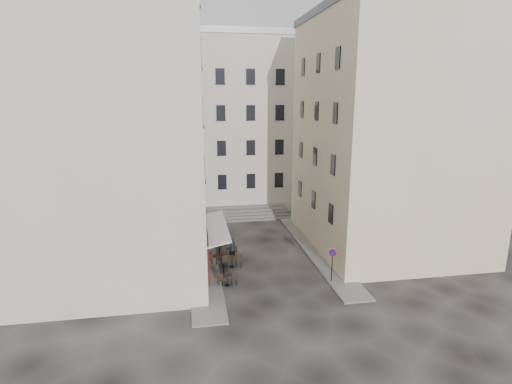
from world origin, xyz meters
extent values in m
plane|color=black|center=(0.00, 0.00, 0.00)|extent=(90.00, 90.00, 0.00)
cube|color=slate|center=(-4.50, 4.00, 0.06)|extent=(2.00, 22.00, 0.12)
cube|color=slate|center=(4.50, 3.00, 0.06)|extent=(2.00, 18.00, 0.12)
cube|color=beige|center=(-10.50, 3.00, 10.00)|extent=(12.00, 16.00, 20.00)
cube|color=beige|center=(10.50, 3.50, 9.00)|extent=(12.00, 14.00, 18.00)
cube|color=#50555C|center=(10.50, 3.50, 18.30)|extent=(12.20, 14.20, 0.60)
cube|color=beige|center=(-1.00, 19.00, 9.00)|extent=(18.00, 10.00, 18.00)
cube|color=#50555C|center=(-1.00, 19.00, 18.30)|extent=(18.20, 10.20, 0.60)
cube|color=#460F0A|center=(-4.42, 1.00, 1.75)|extent=(0.25, 7.00, 3.50)
cube|color=black|center=(-4.38, 1.00, 1.40)|extent=(0.06, 3.85, 2.00)
cube|color=white|center=(-3.60, 1.00, 2.95)|extent=(1.58, 7.30, 0.41)
cube|color=#5A5755|center=(0.00, 11.90, 0.10)|extent=(9.00, 1.80, 0.20)
cube|color=#5A5755|center=(0.00, 12.35, 0.30)|extent=(9.00, 1.80, 0.20)
cube|color=#5A5755|center=(0.00, 12.80, 0.50)|extent=(9.00, 1.80, 0.20)
cube|color=#5A5755|center=(0.00, 13.25, 0.70)|extent=(9.00, 1.80, 0.20)
cylinder|color=black|center=(-3.25, -1.00, 0.45)|extent=(0.10, 0.10, 0.90)
sphere|color=black|center=(-3.25, -1.00, 0.92)|extent=(0.12, 0.12, 0.12)
cylinder|color=black|center=(-3.25, 2.50, 0.45)|extent=(0.10, 0.10, 0.90)
sphere|color=black|center=(-3.25, 2.50, 0.92)|extent=(0.12, 0.12, 0.12)
cylinder|color=black|center=(-3.25, 6.00, 0.45)|extent=(0.10, 0.10, 0.90)
sphere|color=black|center=(-3.25, 6.00, 0.92)|extent=(0.12, 0.12, 0.12)
cylinder|color=black|center=(3.73, -3.10, 1.19)|extent=(0.06, 0.06, 2.37)
cylinder|color=#A90B1D|center=(3.73, -3.11, 2.14)|extent=(0.52, 0.20, 0.55)
cylinder|color=navy|center=(3.73, -3.13, 2.14)|extent=(0.38, 0.16, 0.40)
cube|color=#A90B1D|center=(3.73, -3.16, 2.14)|extent=(0.31, 0.13, 0.32)
cylinder|color=black|center=(-3.15, -2.44, 0.07)|extent=(0.36, 0.36, 0.02)
cylinder|color=black|center=(-3.15, -2.44, 0.40)|extent=(0.05, 0.05, 0.70)
cylinder|color=black|center=(-3.15, -2.44, 0.72)|extent=(0.60, 0.60, 0.04)
cube|color=black|center=(-2.70, -2.44, 0.45)|extent=(0.38, 0.38, 0.90)
cube|color=black|center=(-3.60, -2.34, 0.45)|extent=(0.38, 0.38, 0.90)
cylinder|color=black|center=(-2.53, 0.39, 0.08)|extent=(0.40, 0.40, 0.02)
cylinder|color=black|center=(-2.53, 0.39, 0.45)|extent=(0.06, 0.06, 0.78)
cylinder|color=black|center=(-2.53, 0.39, 0.81)|extent=(0.67, 0.67, 0.04)
cube|color=black|center=(-2.02, 0.39, 0.50)|extent=(0.42, 0.42, 1.01)
cube|color=black|center=(-3.03, 0.50, 0.50)|extent=(0.42, 0.42, 1.01)
cylinder|color=black|center=(-3.60, 0.90, 0.08)|extent=(0.39, 0.39, 0.02)
cylinder|color=black|center=(-3.60, 0.90, 0.44)|extent=(0.05, 0.05, 0.77)
cylinder|color=black|center=(-3.60, 0.90, 0.79)|extent=(0.66, 0.66, 0.04)
cube|color=black|center=(-3.11, 0.90, 0.49)|extent=(0.42, 0.42, 0.99)
cube|color=black|center=(-4.09, 1.01, 0.49)|extent=(0.42, 0.42, 0.99)
cylinder|color=black|center=(-2.47, 2.52, 0.06)|extent=(0.32, 0.32, 0.02)
cylinder|color=black|center=(-2.47, 2.52, 0.36)|extent=(0.04, 0.04, 0.62)
cylinder|color=black|center=(-2.47, 2.52, 0.64)|extent=(0.54, 0.54, 0.04)
cube|color=black|center=(-2.07, 2.52, 0.40)|extent=(0.34, 0.34, 0.80)
cube|color=black|center=(-2.88, 2.61, 0.40)|extent=(0.34, 0.34, 0.80)
cylinder|color=black|center=(-3.23, 4.80, 0.07)|extent=(0.36, 0.36, 0.02)
cylinder|color=black|center=(-3.23, 4.80, 0.40)|extent=(0.05, 0.05, 0.71)
cylinder|color=black|center=(-3.23, 4.80, 0.73)|extent=(0.61, 0.61, 0.04)
cube|color=black|center=(-2.78, 4.80, 0.46)|extent=(0.38, 0.38, 0.91)
cube|color=black|center=(-3.69, 4.90, 0.46)|extent=(0.38, 0.38, 0.91)
imported|color=black|center=(-2.29, 2.19, 0.80)|extent=(0.69, 0.62, 1.59)
camera|label=1|loc=(-5.30, -26.35, 12.07)|focal=28.00mm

